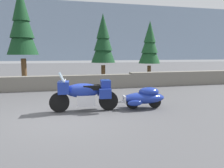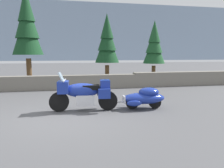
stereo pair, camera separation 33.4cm
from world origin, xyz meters
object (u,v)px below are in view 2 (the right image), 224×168
(pine_tree_tall, at_px, (27,25))
(pine_tree_secondary, at_px, (107,41))
(car_shaped_trailer, at_px, (144,97))
(pine_tree_far_right, at_px, (154,44))
(touring_motorcycle, at_px, (84,93))

(pine_tree_tall, relative_size, pine_tree_secondary, 1.33)
(car_shaped_trailer, distance_m, pine_tree_far_right, 7.13)
(touring_motorcycle, bearing_deg, car_shaped_trailer, -4.20)
(touring_motorcycle, relative_size, car_shaped_trailer, 1.04)
(pine_tree_far_right, bearing_deg, car_shaped_trailer, -114.79)
(car_shaped_trailer, bearing_deg, touring_motorcycle, 175.80)
(touring_motorcycle, bearing_deg, pine_tree_secondary, 72.22)
(touring_motorcycle, distance_m, car_shaped_trailer, 2.13)
(touring_motorcycle, distance_m, pine_tree_secondary, 6.41)
(pine_tree_far_right, bearing_deg, touring_motorcycle, -129.47)
(car_shaped_trailer, distance_m, pine_tree_tall, 8.74)
(touring_motorcycle, xyz_separation_m, pine_tree_secondary, (1.85, 5.78, 2.07))
(pine_tree_tall, height_order, pine_tree_far_right, pine_tree_tall)
(touring_motorcycle, height_order, pine_tree_tall, pine_tree_tall)
(touring_motorcycle, xyz_separation_m, car_shaped_trailer, (2.11, -0.16, -0.21))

